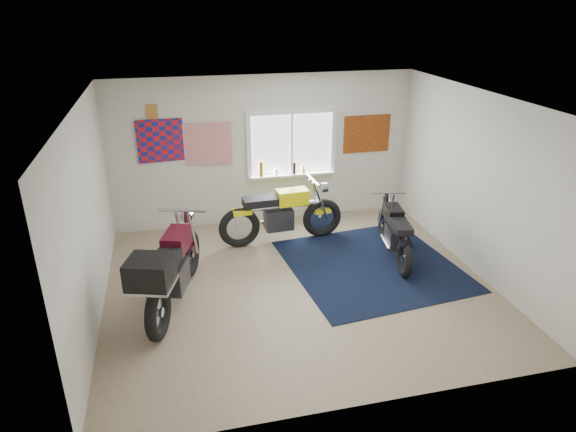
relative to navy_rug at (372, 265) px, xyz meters
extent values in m
plane|color=#9E896B|center=(-1.28, -0.30, -0.01)|extent=(5.50, 5.50, 0.00)
plane|color=white|center=(-1.28, -0.30, 2.69)|extent=(5.50, 5.50, 0.00)
plane|color=silver|center=(-1.28, 2.20, 1.34)|extent=(5.50, 0.00, 5.50)
plane|color=silver|center=(-1.28, -2.80, 1.34)|extent=(5.50, 0.00, 5.50)
plane|color=silver|center=(-4.03, -0.30, 1.34)|extent=(0.00, 5.00, 5.00)
plane|color=silver|center=(1.47, -0.30, 1.34)|extent=(0.00, 5.00, 5.00)
cube|color=black|center=(0.00, 0.00, 0.00)|extent=(2.75, 2.84, 0.01)
cube|color=white|center=(-0.78, 2.18, 1.44)|extent=(1.50, 0.02, 1.10)
cube|color=white|center=(-0.78, 2.17, 2.03)|extent=(1.66, 0.06, 0.08)
cube|color=white|center=(-0.78, 2.17, 0.85)|extent=(1.66, 0.06, 0.08)
cube|color=white|center=(-1.57, 2.17, 1.44)|extent=(0.08, 0.06, 1.10)
cube|color=white|center=(0.01, 2.17, 1.44)|extent=(0.08, 0.06, 1.10)
cube|color=white|center=(-0.78, 2.17, 1.44)|extent=(0.04, 0.06, 1.10)
cube|color=white|center=(-0.78, 2.11, 0.87)|extent=(1.60, 0.16, 0.04)
cylinder|color=brown|center=(-1.36, 2.10, 1.03)|extent=(0.07, 0.07, 0.28)
cylinder|color=white|center=(-1.08, 2.10, 0.95)|extent=(0.06, 0.06, 0.12)
cylinder|color=black|center=(-0.74, 2.10, 1.00)|extent=(0.06, 0.06, 0.22)
cylinder|color=orange|center=(-0.56, 2.10, 0.96)|extent=(0.05, 0.05, 0.14)
plane|color=red|center=(-2.98, 2.18, 1.64)|extent=(1.00, 0.07, 1.00)
plane|color=red|center=(-2.33, 2.16, 1.54)|extent=(0.90, 0.09, 0.90)
cube|color=#B17032|center=(-3.18, 2.18, 2.14)|extent=(0.18, 0.02, 0.24)
cube|color=#A54C14|center=(0.67, 2.18, 1.54)|extent=(0.90, 0.03, 0.70)
torus|color=black|center=(-0.45, 1.24, 0.34)|extent=(0.71, 0.18, 0.70)
torus|color=black|center=(-1.92, 1.16, 0.34)|extent=(0.71, 0.18, 0.70)
cylinder|color=silver|center=(-0.45, 1.24, 0.34)|extent=(0.12, 0.11, 0.12)
cylinder|color=silver|center=(-1.92, 1.16, 0.34)|extent=(0.12, 0.11, 0.12)
cylinder|color=silver|center=(-1.19, 1.20, 0.65)|extent=(1.33, 0.17, 0.09)
cube|color=#2E2E31|center=(-1.24, 1.20, 0.41)|extent=(0.49, 0.32, 0.36)
cylinder|color=silver|center=(-1.25, 1.36, 0.31)|extent=(0.58, 0.11, 0.07)
cube|color=#FFF20D|center=(-1.00, 1.21, 0.79)|extent=(0.54, 0.30, 0.25)
cube|color=black|center=(-1.56, 1.18, 0.77)|extent=(0.59, 0.33, 0.13)
cube|color=#FFF20D|center=(-1.87, 1.16, 0.63)|extent=(0.32, 0.19, 0.08)
cube|color=#FFF20D|center=(-0.45, 1.24, 0.47)|extent=(0.30, 0.16, 0.05)
cylinder|color=silver|center=(-0.64, 1.23, 1.07)|extent=(0.07, 0.65, 0.04)
cylinder|color=silver|center=(-0.43, 1.24, 0.90)|extent=(0.11, 0.17, 0.17)
torus|color=black|center=(0.56, 0.86, 0.28)|extent=(0.21, 0.59, 0.57)
torus|color=black|center=(0.35, -0.40, 0.28)|extent=(0.21, 0.59, 0.57)
cylinder|color=silver|center=(0.56, 0.86, 0.28)|extent=(0.11, 0.11, 0.10)
cylinder|color=silver|center=(0.35, -0.40, 0.28)|extent=(0.11, 0.11, 0.10)
cylinder|color=silver|center=(0.46, 0.23, 0.56)|extent=(0.27, 1.14, 0.08)
cube|color=#2E2E31|center=(0.45, 0.18, 0.36)|extent=(0.32, 0.45, 0.31)
cylinder|color=silver|center=(0.31, 0.21, 0.27)|extent=(0.15, 0.50, 0.06)
cube|color=black|center=(0.48, 0.39, 0.69)|extent=(0.31, 0.49, 0.22)
cube|color=black|center=(0.40, -0.09, 0.67)|extent=(0.34, 0.54, 0.11)
cube|color=black|center=(0.36, -0.36, 0.54)|extent=(0.19, 0.29, 0.07)
cube|color=black|center=(0.56, 0.86, 0.39)|extent=(0.17, 0.27, 0.05)
cylinder|color=silver|center=(0.54, 0.69, 0.92)|extent=(0.56, 0.13, 0.03)
cylinder|color=silver|center=(0.57, 0.87, 0.78)|extent=(0.16, 0.11, 0.15)
torus|color=black|center=(-2.79, 0.38, 0.35)|extent=(0.36, 0.74, 0.73)
torus|color=black|center=(-3.26, -1.11, 0.35)|extent=(0.36, 0.74, 0.73)
cylinder|color=silver|center=(-2.79, 0.38, 0.35)|extent=(0.14, 0.15, 0.12)
cylinder|color=silver|center=(-3.26, -1.11, 0.35)|extent=(0.14, 0.15, 0.12)
cylinder|color=silver|center=(-3.03, -0.36, 0.69)|extent=(0.52, 1.37, 0.10)
cube|color=#2E2E31|center=(-3.04, -0.41, 0.44)|extent=(0.45, 0.57, 0.38)
cylinder|color=silver|center=(-3.21, -0.36, 0.33)|extent=(0.26, 0.61, 0.08)
cube|color=#440B17|center=(-2.97, -0.17, 0.84)|extent=(0.45, 0.62, 0.27)
cube|color=black|center=(-3.14, -0.73, 0.82)|extent=(0.48, 0.68, 0.13)
cube|color=#440B17|center=(-3.25, -1.05, 0.66)|extent=(0.27, 0.37, 0.09)
cube|color=#440B17|center=(-2.79, 0.38, 0.49)|extent=(0.24, 0.35, 0.06)
cylinder|color=silver|center=(-2.85, 0.19, 1.13)|extent=(0.67, 0.25, 0.04)
cylinder|color=silver|center=(-2.78, 0.41, 0.96)|extent=(0.20, 0.16, 0.18)
cube|color=black|center=(-3.30, -1.21, 0.98)|extent=(0.62, 0.60, 0.34)
camera|label=1|loc=(-2.95, -6.64, 3.92)|focal=32.00mm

